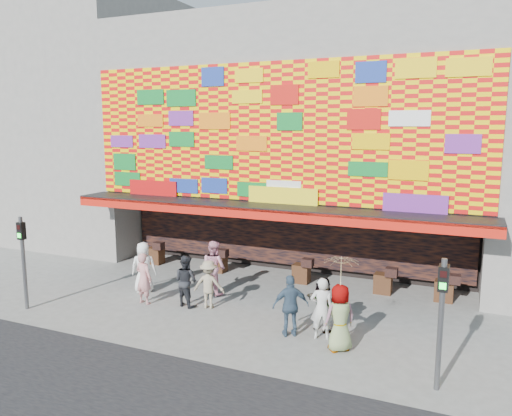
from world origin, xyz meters
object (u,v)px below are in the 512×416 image
object	(u,v)px
signal_right	(441,310)
ped_i	(214,267)
ped_b	(144,278)
ped_d	(209,284)
parasol	(341,272)
ped_a	(144,267)
ped_h	(322,308)
ped_f	(323,304)
ped_e	(291,306)
ped_c	(186,281)
ped_g	(340,318)
signal_left	(23,252)

from	to	relation	value
signal_right	ped_i	bearing A→B (deg)	153.88
ped_b	ped_d	size ratio (longest dim) A/B	1.10
ped_d	parasol	world-z (taller)	parasol
ped_a	ped_b	xyz separation A→B (m)	(0.72, -0.98, -0.04)
ped_a	ped_h	bearing A→B (deg)	143.80
ped_a	ped_b	world-z (taller)	ped_a
ped_d	ped_f	size ratio (longest dim) A/B	1.00
parasol	ped_e	bearing A→B (deg)	166.07
ped_f	ped_h	xyz separation A→B (m)	(0.11, -0.53, 0.08)
ped_d	ped_h	world-z (taller)	ped_h
ped_c	ped_g	bearing A→B (deg)	-179.07
ped_c	ped_d	size ratio (longest dim) A/B	1.08
ped_f	parasol	size ratio (longest dim) A/B	0.88
ped_d	ped_e	world-z (taller)	ped_e
ped_e	ped_g	world-z (taller)	ped_g
signal_left	parasol	xyz separation A→B (m)	(9.92, 1.06, 0.25)
ped_a	ped_d	world-z (taller)	ped_a
parasol	signal_right	bearing A→B (deg)	-23.04
parasol	ped_i	bearing A→B (deg)	152.45
ped_g	parasol	size ratio (longest dim) A/B	1.00
ped_b	ped_f	size ratio (longest dim) A/B	1.09
signal_right	ped_a	xyz separation A→B (m)	(-9.96, 2.89, -0.97)
signal_right	ped_h	xyz separation A→B (m)	(-3.12, 1.59, -1.00)
ped_i	ped_c	bearing A→B (deg)	99.41
ped_g	parasol	xyz separation A→B (m)	(-0.00, 0.00, 1.22)
ped_b	parasol	world-z (taller)	parasol
ped_c	ped_d	xyz separation A→B (m)	(0.77, 0.13, -0.06)
signal_left	ped_a	size ratio (longest dim) A/B	1.68
signal_right	ped_f	xyz separation A→B (m)	(-3.23, 2.12, -1.08)
ped_f	ped_e	bearing A→B (deg)	69.28
ped_d	ped_f	world-z (taller)	ped_f
ped_f	signal_left	bearing A→B (deg)	38.35
ped_f	ped_i	distance (m)	4.67
ped_c	ped_f	world-z (taller)	ped_c
ped_b	ped_e	world-z (taller)	ped_e
signal_right	ped_b	bearing A→B (deg)	168.32
signal_left	ped_i	world-z (taller)	signal_left
ped_a	ped_h	distance (m)	6.96
ped_a	ped_d	distance (m)	2.90
ped_c	ped_h	size ratio (longest dim) A/B	0.98
ped_f	ped_g	bearing A→B (deg)	150.65
ped_c	ped_e	xyz separation A→B (m)	(3.91, -0.87, 0.03)
ped_b	ped_e	xyz separation A→B (m)	(5.28, -0.49, 0.02)
ped_i	signal_right	bearing A→B (deg)	173.12
ped_b	ped_h	world-z (taller)	ped_h
signal_left	ped_f	xyz separation A→B (m)	(9.17, 2.12, -1.08)
parasol	ped_a	bearing A→B (deg)	166.21
ped_c	signal_left	bearing A→B (deg)	40.68
ped_h	ped_f	bearing A→B (deg)	-96.57
signal_left	ped_b	world-z (taller)	signal_left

